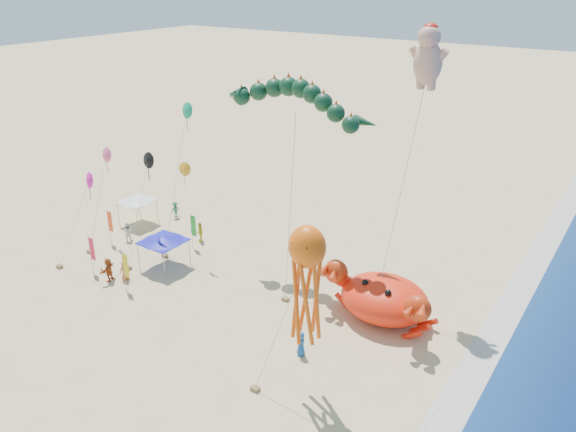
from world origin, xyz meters
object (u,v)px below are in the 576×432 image
object	(u,v)px
dragon_kite	(294,105)
cherub_kite	(428,56)
canopy_white	(136,199)
crab_inflatable	(384,298)
canopy_blue	(163,239)
octopus_kite	(307,276)

from	to	relation	value
dragon_kite	cherub_kite	size ratio (longest dim) A/B	0.76
cherub_kite	canopy_white	xyz separation A→B (m)	(-25.63, -3.62, -14.61)
cherub_kite	canopy_white	bearing A→B (deg)	-171.97
crab_inflatable	canopy_white	bearing A→B (deg)	176.73
canopy_white	cherub_kite	bearing A→B (deg)	8.03
cherub_kite	canopy_blue	size ratio (longest dim) A/B	5.58
dragon_kite	cherub_kite	xyz separation A→B (m)	(8.82, 2.36, 3.83)
cherub_kite	octopus_kite	xyz separation A→B (m)	(-0.24, -13.98, -9.69)
cherub_kite	canopy_blue	bearing A→B (deg)	-154.65
canopy_white	octopus_kite	bearing A→B (deg)	-22.20
canopy_blue	cherub_kite	bearing A→B (deg)	25.35
dragon_kite	canopy_white	size ratio (longest dim) A/B	4.77
octopus_kite	canopy_blue	xyz separation A→B (m)	(-17.17, 5.73, -4.92)
dragon_kite	canopy_blue	distance (m)	14.99
octopus_kite	cherub_kite	bearing A→B (deg)	89.03
cherub_kite	octopus_kite	distance (m)	17.01
dragon_kite	canopy_blue	bearing A→B (deg)	-145.55
cherub_kite	canopy_blue	distance (m)	24.18
crab_inflatable	dragon_kite	distance (m)	15.10
canopy_blue	canopy_white	world-z (taller)	same
cherub_kite	canopy_blue	world-z (taller)	cherub_kite
crab_inflatable	canopy_blue	xyz separation A→B (m)	(-17.85, -3.15, 0.82)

